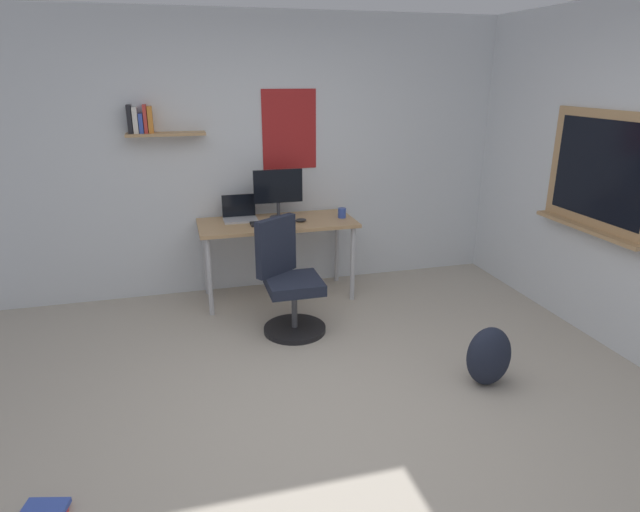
{
  "coord_description": "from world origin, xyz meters",
  "views": [
    {
      "loc": [
        -0.79,
        -2.69,
        2.06
      ],
      "look_at": [
        0.13,
        0.72,
        0.85
      ],
      "focal_mm": 30.09,
      "sensor_mm": 36.0,
      "label": 1
    }
  ],
  "objects_px": {
    "laptop": "(240,214)",
    "computer_mouse": "(301,220)",
    "desk": "(277,229)",
    "office_chair": "(289,284)",
    "monitor_primary": "(278,190)",
    "backpack": "(489,356)",
    "coffee_mug": "(342,213)",
    "keyboard": "(271,223)"
  },
  "relations": [
    {
      "from": "backpack",
      "to": "computer_mouse",
      "type": "bearing_deg",
      "value": 116.02
    },
    {
      "from": "monitor_primary",
      "to": "coffee_mug",
      "type": "height_order",
      "value": "monitor_primary"
    },
    {
      "from": "coffee_mug",
      "to": "laptop",
      "type": "bearing_deg",
      "value": 169.32
    },
    {
      "from": "keyboard",
      "to": "coffee_mug",
      "type": "relative_size",
      "value": 4.02
    },
    {
      "from": "desk",
      "to": "backpack",
      "type": "relative_size",
      "value": 3.37
    },
    {
      "from": "monitor_primary",
      "to": "desk",
      "type": "bearing_deg",
      "value": -109.56
    },
    {
      "from": "office_chair",
      "to": "keyboard",
      "type": "xyz_separation_m",
      "value": [
        -0.02,
        0.64,
        0.36
      ]
    },
    {
      "from": "laptop",
      "to": "computer_mouse",
      "type": "height_order",
      "value": "laptop"
    },
    {
      "from": "office_chair",
      "to": "backpack",
      "type": "relative_size",
      "value": 2.22
    },
    {
      "from": "computer_mouse",
      "to": "backpack",
      "type": "bearing_deg",
      "value": -63.98
    },
    {
      "from": "office_chair",
      "to": "backpack",
      "type": "distance_m",
      "value": 1.66
    },
    {
      "from": "office_chair",
      "to": "computer_mouse",
      "type": "height_order",
      "value": "office_chair"
    },
    {
      "from": "desk",
      "to": "laptop",
      "type": "height_order",
      "value": "laptop"
    },
    {
      "from": "desk",
      "to": "computer_mouse",
      "type": "relative_size",
      "value": 13.88
    },
    {
      "from": "office_chair",
      "to": "coffee_mug",
      "type": "bearing_deg",
      "value": 45.6
    },
    {
      "from": "laptop",
      "to": "keyboard",
      "type": "bearing_deg",
      "value": -42.13
    },
    {
      "from": "keyboard",
      "to": "backpack",
      "type": "height_order",
      "value": "keyboard"
    },
    {
      "from": "laptop",
      "to": "backpack",
      "type": "bearing_deg",
      "value": -55.27
    },
    {
      "from": "office_chair",
      "to": "laptop",
      "type": "relative_size",
      "value": 3.06
    },
    {
      "from": "desk",
      "to": "backpack",
      "type": "distance_m",
      "value": 2.25
    },
    {
      "from": "desk",
      "to": "coffee_mug",
      "type": "bearing_deg",
      "value": -2.64
    },
    {
      "from": "monitor_primary",
      "to": "coffee_mug",
      "type": "distance_m",
      "value": 0.64
    },
    {
      "from": "desk",
      "to": "office_chair",
      "type": "distance_m",
      "value": 0.77
    },
    {
      "from": "laptop",
      "to": "computer_mouse",
      "type": "distance_m",
      "value": 0.58
    },
    {
      "from": "desk",
      "to": "backpack",
      "type": "bearing_deg",
      "value": -60.01
    },
    {
      "from": "laptop",
      "to": "desk",
      "type": "bearing_deg",
      "value": -24.76
    },
    {
      "from": "office_chair",
      "to": "laptop",
      "type": "xyz_separation_m",
      "value": [
        -0.27,
        0.87,
        0.4
      ]
    },
    {
      "from": "computer_mouse",
      "to": "coffee_mug",
      "type": "height_order",
      "value": "coffee_mug"
    },
    {
      "from": "keyboard",
      "to": "backpack",
      "type": "xyz_separation_m",
      "value": [
        1.17,
        -1.82,
        -0.55
      ]
    },
    {
      "from": "monitor_primary",
      "to": "keyboard",
      "type": "xyz_separation_m",
      "value": [
        -0.11,
        -0.18,
        -0.26
      ]
    },
    {
      "from": "desk",
      "to": "computer_mouse",
      "type": "xyz_separation_m",
      "value": [
        0.21,
        -0.08,
        0.09
      ]
    },
    {
      "from": "coffee_mug",
      "to": "monitor_primary",
      "type": "bearing_deg",
      "value": 167.46
    },
    {
      "from": "desk",
      "to": "monitor_primary",
      "type": "height_order",
      "value": "monitor_primary"
    },
    {
      "from": "computer_mouse",
      "to": "coffee_mug",
      "type": "distance_m",
      "value": 0.42
    },
    {
      "from": "desk",
      "to": "backpack",
      "type": "xyz_separation_m",
      "value": [
        1.1,
        -1.9,
        -0.46
      ]
    },
    {
      "from": "coffee_mug",
      "to": "backpack",
      "type": "xyz_separation_m",
      "value": [
        0.48,
        -1.87,
        -0.59
      ]
    },
    {
      "from": "office_chair",
      "to": "coffee_mug",
      "type": "height_order",
      "value": "office_chair"
    },
    {
      "from": "monitor_primary",
      "to": "coffee_mug",
      "type": "bearing_deg",
      "value": -12.54
    },
    {
      "from": "laptop",
      "to": "computer_mouse",
      "type": "bearing_deg",
      "value": -23.22
    },
    {
      "from": "desk",
      "to": "backpack",
      "type": "height_order",
      "value": "desk"
    },
    {
      "from": "keyboard",
      "to": "computer_mouse",
      "type": "xyz_separation_m",
      "value": [
        0.28,
        -0.0,
        0.01
      ]
    },
    {
      "from": "computer_mouse",
      "to": "coffee_mug",
      "type": "bearing_deg",
      "value": 6.89
    }
  ]
}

